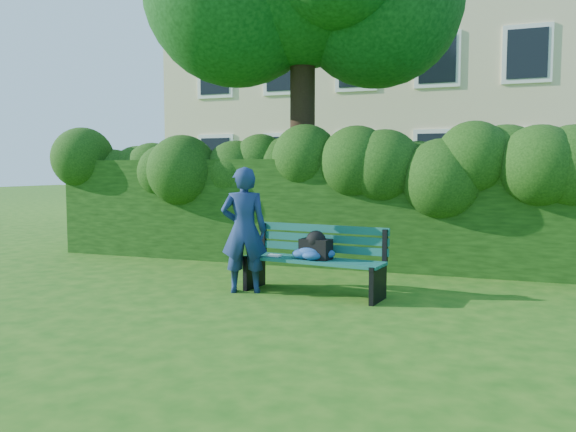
% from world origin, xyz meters
% --- Properties ---
extents(ground, '(80.00, 80.00, 0.00)m').
position_xyz_m(ground, '(0.00, 0.00, 0.00)').
color(ground, '#1A5110').
rests_on(ground, ground).
extents(apartment_building, '(16.00, 8.08, 12.00)m').
position_xyz_m(apartment_building, '(-0.00, 13.99, 6.00)').
color(apartment_building, beige).
rests_on(apartment_building, ground).
extents(hedge, '(10.00, 1.00, 1.80)m').
position_xyz_m(hedge, '(0.00, 2.20, 0.90)').
color(hedge, black).
rests_on(hedge, ground).
extents(park_bench, '(1.93, 0.81, 0.89)m').
position_xyz_m(park_bench, '(0.63, -0.13, 0.50)').
color(park_bench, '#115750').
rests_on(park_bench, ground).
extents(man_reading, '(0.71, 0.59, 1.66)m').
position_xyz_m(man_reading, '(-0.27, -0.35, 0.83)').
color(man_reading, navy).
rests_on(man_reading, ground).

